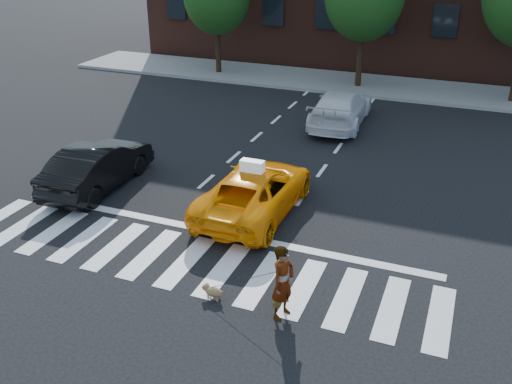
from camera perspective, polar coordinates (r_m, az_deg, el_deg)
ground at (r=14.15m, az=-7.03°, el=-6.94°), size 120.00×120.00×0.00m
crosswalk at (r=14.14m, az=-7.03°, el=-6.92°), size 13.00×2.40×0.01m
stop_line at (r=15.35m, az=-4.24°, el=-3.94°), size 12.00×0.30×0.01m
sidewalk_far at (r=29.45m, az=9.36°, el=10.67°), size 30.00×4.00×0.15m
taxi at (r=16.04m, az=-0.10°, el=0.17°), size 2.26×4.82×1.33m
black_sedan at (r=18.19m, az=-15.54°, el=2.54°), size 1.64×4.35×1.42m
white_suv at (r=23.33m, az=8.43°, el=8.33°), size 2.17×4.91×1.40m
woman at (r=11.86m, az=2.70°, el=-9.02°), size 0.57×0.71×1.68m
dog at (r=12.75m, az=-4.42°, el=-9.85°), size 0.57×0.27×0.32m
taxi_sign at (r=15.53m, az=-0.38°, el=2.62°), size 0.65×0.29×0.32m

